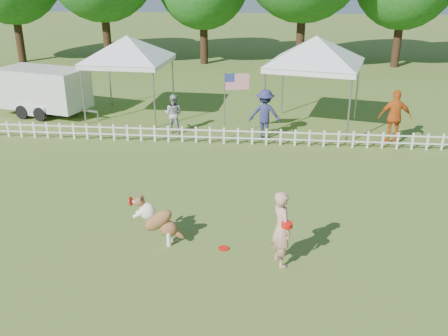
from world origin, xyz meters
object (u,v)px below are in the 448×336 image
at_px(spectator_a, 174,114).
at_px(spectator_b, 265,114).
at_px(canopy_tent_right, 314,84).
at_px(cargo_trailer, 44,91).
at_px(frisbee_on_turf, 224,248).
at_px(canopy_tent_left, 130,78).
at_px(handler, 281,229).
at_px(flag_pole, 225,107).
at_px(spectator_c, 395,117).
at_px(dog, 159,220).

height_order(spectator_a, spectator_b, spectator_b).
relative_size(canopy_tent_right, cargo_trailer, 0.76).
height_order(frisbee_on_turf, canopy_tent_right, canopy_tent_right).
relative_size(frisbee_on_turf, canopy_tent_left, 0.08).
relative_size(handler, canopy_tent_right, 0.49).
height_order(handler, spectator_a, handler).
bearing_deg(spectator_b, canopy_tent_left, -20.53).
distance_m(flag_pole, spectator_a, 2.15).
height_order(spectator_b, spectator_c, spectator_c).
relative_size(canopy_tent_right, flag_pole, 1.40).
distance_m(dog, spectator_b, 8.10).
bearing_deg(spectator_c, spectator_a, -3.78).
distance_m(canopy_tent_left, spectator_a, 3.10).
bearing_deg(spectator_a, canopy_tent_left, -31.06).
height_order(dog, spectator_a, spectator_a).
bearing_deg(spectator_b, frisbee_on_turf, 86.75).
bearing_deg(frisbee_on_turf, spectator_b, 84.64).
relative_size(spectator_a, spectator_c, 0.76).
bearing_deg(cargo_trailer, spectator_c, 5.23).
bearing_deg(handler, frisbee_on_turf, 45.82).
relative_size(dog, spectator_c, 0.59).
height_order(handler, canopy_tent_left, canopy_tent_left).
distance_m(dog, canopy_tent_right, 10.16).
bearing_deg(spectator_a, dog, 110.36).
relative_size(cargo_trailer, flag_pole, 1.84).
relative_size(handler, flag_pole, 0.69).
bearing_deg(spectator_c, flag_pole, 1.15).
height_order(flag_pole, spectator_b, flag_pole).
height_order(frisbee_on_turf, flag_pole, flag_pole).
bearing_deg(cargo_trailer, frisbee_on_turf, -34.60).
xyz_separation_m(canopy_tent_right, spectator_c, (2.74, -1.69, -0.75)).
height_order(dog, spectator_b, spectator_b).
bearing_deg(flag_pole, spectator_c, -12.75).
xyz_separation_m(canopy_tent_right, cargo_trailer, (-11.10, 0.78, -0.72)).
height_order(cargo_trailer, spectator_c, cargo_trailer).
relative_size(dog, frisbee_on_turf, 4.72).
distance_m(handler, cargo_trailer, 14.47).
height_order(canopy_tent_left, flag_pole, canopy_tent_left).
bearing_deg(handler, spectator_b, -19.95).
xyz_separation_m(dog, flag_pole, (0.78, 7.45, 0.65)).
bearing_deg(spectator_c, frisbee_on_turf, 55.48).
bearing_deg(handler, spectator_a, 0.92).
relative_size(frisbee_on_turf, spectator_c, 0.13).
bearing_deg(frisbee_on_turf, flag_pole, 95.23).
bearing_deg(frisbee_on_turf, handler, -20.81).
bearing_deg(spectator_a, canopy_tent_right, -155.47).
xyz_separation_m(cargo_trailer, flag_pole, (7.86, -2.59, 0.23)).
bearing_deg(spectator_b, canopy_tent_right, -138.48).
bearing_deg(dog, spectator_a, 102.32).
distance_m(canopy_tent_left, flag_pole, 4.96).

